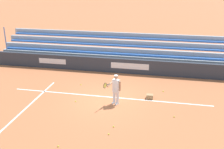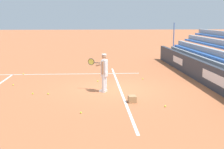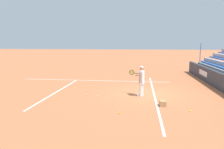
{
  "view_description": "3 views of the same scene",
  "coord_description": "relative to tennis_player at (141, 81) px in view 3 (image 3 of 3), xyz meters",
  "views": [
    {
      "loc": [
        -3.03,
        13.34,
        6.72
      ],
      "look_at": [
        -0.23,
        -0.49,
        1.46
      ],
      "focal_mm": 42.0,
      "sensor_mm": 36.0,
      "label": 1
    },
    {
      "loc": [
        -14.27,
        0.75,
        3.25
      ],
      "look_at": [
        -0.67,
        -0.08,
        0.8
      ],
      "focal_mm": 50.0,
      "sensor_mm": 36.0,
      "label": 2
    },
    {
      "loc": [
        -12.94,
        0.34,
        3.08
      ],
      "look_at": [
        -0.88,
        1.92,
        1.27
      ],
      "focal_mm": 35.0,
      "sensor_mm": 36.0,
      "label": 3
    }
  ],
  "objects": [
    {
      "name": "ground_plane",
      "position": [
        0.59,
        -0.28,
        -0.89
      ],
      "size": [
        160.0,
        160.0,
        0.0
      ],
      "primitive_type": "plane",
      "color": "#B7663D"
    },
    {
      "name": "tennis_ball_far_left",
      "position": [
        -3.22,
        0.92,
        -0.86
      ],
      "size": [
        0.07,
        0.07,
        0.07
      ],
      "primitive_type": "sphere",
      "color": "#CCE533",
      "rests_on": "ground"
    },
    {
      "name": "tennis_ball_stray_back",
      "position": [
        2.29,
        0.24,
        -0.86
      ],
      "size": [
        0.07,
        0.07,
        0.07
      ],
      "primitive_type": "sphere",
      "color": "#CCE533",
      "rests_on": "ground"
    },
    {
      "name": "court_sideline_white",
      "position": [
        4.7,
        3.72,
        -0.89
      ],
      "size": [
        0.1,
        12.0,
        0.01
      ],
      "primitive_type": "cube",
      "color": "white",
      "rests_on": "ground"
    },
    {
      "name": "ball_box_cardboard",
      "position": [
        -1.84,
        -1.05,
        -0.76
      ],
      "size": [
        0.41,
        0.32,
        0.26
      ],
      "primitive_type": "cube",
      "rotation": [
        0.0,
        0.0,
        0.05
      ],
      "color": "#A87F51",
      "rests_on": "ground"
    },
    {
      "name": "tennis_ball_near_player",
      "position": [
        1.62,
        4.43,
        -0.86
      ],
      "size": [
        0.07,
        0.07,
        0.07
      ],
      "primitive_type": "sphere",
      "color": "#CCE533",
      "rests_on": "ground"
    },
    {
      "name": "court_service_line_white",
      "position": [
        0.59,
        5.22,
        -0.89
      ],
      "size": [
        8.22,
        0.1,
        0.01
      ],
      "primitive_type": "cube",
      "color": "white",
      "rests_on": "ground"
    },
    {
      "name": "tennis_ball_by_box",
      "position": [
        -0.37,
        2.44,
        -0.86
      ],
      "size": [
        0.07,
        0.07,
        0.07
      ],
      "primitive_type": "sphere",
      "color": "#CCE533",
      "rests_on": "ground"
    },
    {
      "name": "tennis_ball_far_right",
      "position": [
        2.76,
        -2.21,
        -0.86
      ],
      "size": [
        0.07,
        0.07,
        0.07
      ],
      "primitive_type": "sphere",
      "color": "#CCE533",
      "rests_on": "ground"
    },
    {
      "name": "tennis_player",
      "position": [
        0.0,
        0.0,
        0.0
      ],
      "size": [
        0.83,
        0.93,
        1.71
      ],
      "color": "silver",
      "rests_on": "ground"
    },
    {
      "name": "tennis_ball_toward_net",
      "position": [
        -2.61,
        -2.19,
        -0.86
      ],
      "size": [
        0.07,
        0.07,
        0.07
      ],
      "primitive_type": "sphere",
      "color": "#CCE533",
      "rests_on": "ground"
    },
    {
      "name": "court_baseline_white",
      "position": [
        0.59,
        -0.78,
        -0.89
      ],
      "size": [
        12.0,
        0.1,
        0.01
      ],
      "primitive_type": "cube",
      "color": "white",
      "rests_on": "ground"
    },
    {
      "name": "tennis_ball_midcourt",
      "position": [
        -0.27,
        3.12,
        -0.86
      ],
      "size": [
        0.07,
        0.07,
        0.07
      ],
      "primitive_type": "sphere",
      "color": "#CCE533",
      "rests_on": "ground"
    },
    {
      "name": "tennis_ball_on_baseline",
      "position": [
        4.67,
        4.58,
        -0.86
      ],
      "size": [
        0.07,
        0.07,
        0.07
      ],
      "primitive_type": "sphere",
      "color": "#CCE533",
      "rests_on": "ground"
    }
  ]
}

